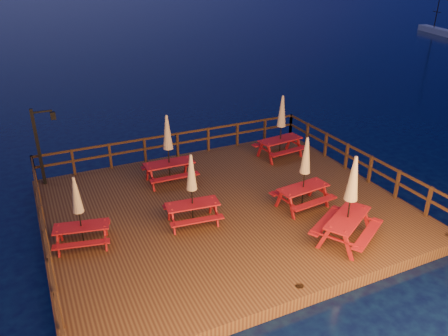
# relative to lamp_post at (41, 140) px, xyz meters

# --- Properties ---
(ground) EXTENTS (500.00, 500.00, 0.00)m
(ground) POSITION_rel_lamp_post_xyz_m (5.39, -4.55, -2.20)
(ground) COLOR black
(ground) RESTS_ON ground
(deck) EXTENTS (12.00, 10.00, 0.40)m
(deck) POSITION_rel_lamp_post_xyz_m (5.39, -4.55, -2.00)
(deck) COLOR #402314
(deck) RESTS_ON ground
(deck_piles) EXTENTS (11.44, 9.44, 1.40)m
(deck_piles) POSITION_rel_lamp_post_xyz_m (5.39, -4.55, -2.50)
(deck_piles) COLOR #332310
(deck_piles) RESTS_ON ground
(railing) EXTENTS (11.80, 9.75, 1.10)m
(railing) POSITION_rel_lamp_post_xyz_m (5.39, -2.77, -1.03)
(railing) COLOR #332310
(railing) RESTS_ON deck
(lamp_post) EXTENTS (0.85, 0.18, 3.00)m
(lamp_post) POSITION_rel_lamp_post_xyz_m (0.00, 0.00, 0.00)
(lamp_post) COLOR black
(lamp_post) RESTS_ON deck
(sailboat) EXTENTS (3.30, 6.92, 10.26)m
(sailboat) POSITION_rel_lamp_post_xyz_m (48.66, 24.00, -1.85)
(sailboat) COLOR silver
(sailboat) RESTS_ON ground
(picnic_table_0) EXTENTS (1.96, 1.67, 2.59)m
(picnic_table_0) POSITION_rel_lamp_post_xyz_m (7.81, -5.72, -0.45)
(picnic_table_0) COLOR maroon
(picnic_table_0) RESTS_ON deck
(picnic_table_1) EXTENTS (1.85, 1.63, 2.29)m
(picnic_table_1) POSITION_rel_lamp_post_xyz_m (0.54, -4.85, -0.60)
(picnic_table_1) COLOR maroon
(picnic_table_1) RESTS_ON deck
(picnic_table_2) EXTENTS (2.52, 2.39, 2.82)m
(picnic_table_2) POSITION_rel_lamp_post_xyz_m (7.82, -8.01, -0.33)
(picnic_table_2) COLOR maroon
(picnic_table_2) RESTS_ON deck
(picnic_table_3) EXTENTS (1.92, 1.59, 2.71)m
(picnic_table_3) POSITION_rel_lamp_post_xyz_m (4.27, -1.91, -0.39)
(picnic_table_3) COLOR maroon
(picnic_table_3) RESTS_ON deck
(picnic_table_4) EXTENTS (1.86, 1.60, 2.45)m
(picnic_table_4) POSITION_rel_lamp_post_xyz_m (3.98, -5.09, -0.52)
(picnic_table_4) COLOR maroon
(picnic_table_4) RESTS_ON deck
(picnic_table_5) EXTENTS (2.09, 1.78, 2.75)m
(picnic_table_5) POSITION_rel_lamp_post_xyz_m (9.43, -1.64, -0.36)
(picnic_table_5) COLOR maroon
(picnic_table_5) RESTS_ON deck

